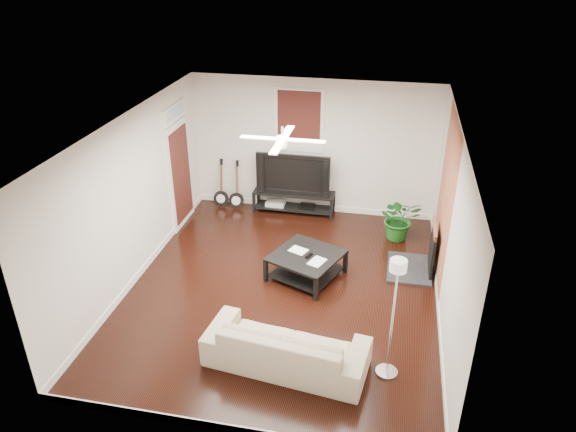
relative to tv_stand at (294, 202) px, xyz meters
The scene contains 14 objects.
room 3.03m from the tv_stand, 82.68° to the right, with size 5.01×6.01×2.81m.
brick_accent 3.55m from the tv_stand, 32.03° to the right, with size 0.02×2.20×2.80m, color #A05733.
fireplace 3.12m from the tv_stand, 34.84° to the right, with size 0.80×1.10×0.92m, color black.
window_back 1.72m from the tv_stand, 73.27° to the left, with size 1.00×0.06×1.30m, color #3B1210.
door_left 2.49m from the tv_stand, 157.29° to the right, with size 0.08×1.00×2.50m, color white.
tv_stand is the anchor object (origin of this frame).
tv 0.67m from the tv_stand, 90.00° to the left, with size 1.52×0.20×0.87m, color black.
coffee_table 2.45m from the tv_stand, 74.18° to the right, with size 1.05×1.05×0.44m, color black.
sofa 4.59m from the tv_stand, 80.34° to the right, with size 2.19×0.85×0.64m, color #C0A890.
floor_lamp 4.95m from the tv_stand, 64.38° to the right, with size 0.29×0.29×1.79m, color silver, non-canonical shape.
potted_plant 2.30m from the tv_stand, 17.73° to the right, with size 0.77×0.67×0.86m, color #1A5C1D.
guitar_left 1.62m from the tv_stand, behind, with size 0.32×0.23×1.05m, color black, non-canonical shape.
guitar_right 1.28m from the tv_stand, behind, with size 0.32×0.23×1.05m, color black, non-canonical shape.
ceiling_fan 3.67m from the tv_stand, 82.68° to the right, with size 1.24×1.24×0.32m, color white, non-canonical shape.
Camera 1 is at (1.55, -7.22, 5.18)m, focal length 33.54 mm.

